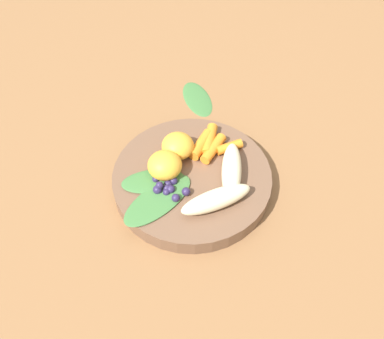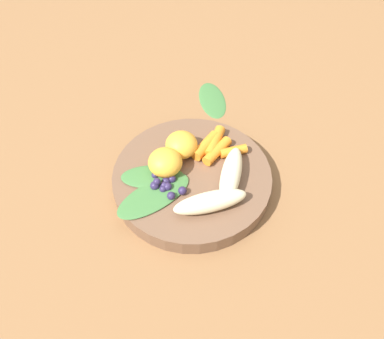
{
  "view_description": "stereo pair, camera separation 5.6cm",
  "coord_description": "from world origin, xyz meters",
  "px_view_note": "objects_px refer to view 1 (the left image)",
  "views": [
    {
      "loc": [
        -0.33,
        0.23,
        0.53
      ],
      "look_at": [
        0.0,
        0.0,
        0.04
      ],
      "focal_mm": 36.76,
      "sensor_mm": 36.0,
      "label": 1
    },
    {
      "loc": [
        -0.36,
        0.19,
        0.53
      ],
      "look_at": [
        0.0,
        0.0,
        0.04
      ],
      "focal_mm": 36.76,
      "sensor_mm": 36.0,
      "label": 2
    }
  ],
  "objects_px": {
    "banana_peeled_left": "(232,170)",
    "banana_peeled_right": "(216,199)",
    "kale_leaf_stray": "(197,98)",
    "orange_segment_near": "(165,165)",
    "bowl": "(192,179)"
  },
  "relations": [
    {
      "from": "banana_peeled_left",
      "to": "banana_peeled_right",
      "type": "xyz_separation_m",
      "value": [
        -0.03,
        0.05,
        0.0
      ]
    },
    {
      "from": "kale_leaf_stray",
      "to": "orange_segment_near",
      "type": "bearing_deg",
      "value": 148.53
    },
    {
      "from": "bowl",
      "to": "orange_segment_near",
      "type": "height_order",
      "value": "orange_segment_near"
    },
    {
      "from": "bowl",
      "to": "orange_segment_near",
      "type": "distance_m",
      "value": 0.06
    },
    {
      "from": "bowl",
      "to": "banana_peeled_left",
      "type": "xyz_separation_m",
      "value": [
        -0.04,
        -0.05,
        0.03
      ]
    },
    {
      "from": "kale_leaf_stray",
      "to": "bowl",
      "type": "bearing_deg",
      "value": 159.54
    },
    {
      "from": "banana_peeled_left",
      "to": "orange_segment_near",
      "type": "bearing_deg",
      "value": 91.45
    },
    {
      "from": "banana_peeled_left",
      "to": "banana_peeled_right",
      "type": "bearing_deg",
      "value": 159.7
    },
    {
      "from": "banana_peeled_left",
      "to": "banana_peeled_right",
      "type": "relative_size",
      "value": 1.0
    },
    {
      "from": "banana_peeled_right",
      "to": "kale_leaf_stray",
      "type": "relative_size",
      "value": 1.02
    },
    {
      "from": "orange_segment_near",
      "to": "kale_leaf_stray",
      "type": "height_order",
      "value": "orange_segment_near"
    },
    {
      "from": "orange_segment_near",
      "to": "kale_leaf_stray",
      "type": "distance_m",
      "value": 0.23
    },
    {
      "from": "banana_peeled_left",
      "to": "orange_segment_near",
      "type": "distance_m",
      "value": 0.11
    },
    {
      "from": "banana_peeled_right",
      "to": "orange_segment_near",
      "type": "relative_size",
      "value": 2.06
    },
    {
      "from": "banana_peeled_right",
      "to": "kale_leaf_stray",
      "type": "bearing_deg",
      "value": 71.68
    }
  ]
}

